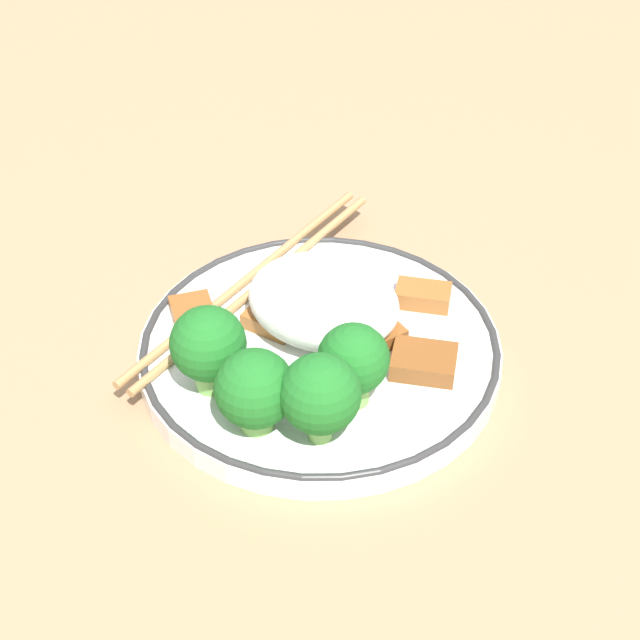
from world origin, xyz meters
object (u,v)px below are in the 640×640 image
at_px(broccoli_back_right, 320,395).
at_px(chopsticks, 252,283).
at_px(broccoli_back_left, 208,346).
at_px(broccoli_mid_left, 353,361).
at_px(broccoli_back_center, 259,392).
at_px(plate, 320,351).

bearing_deg(broccoli_back_right, chopsticks, 135.92).
height_order(broccoli_back_left, broccoli_mid_left, broccoli_back_left).
height_order(broccoli_back_center, chopsticks, broccoli_back_center).
xyz_separation_m(broccoli_back_left, broccoli_mid_left, (0.08, 0.03, -0.00)).
height_order(plate, broccoli_back_center, broccoli_back_center).
bearing_deg(broccoli_back_center, plate, 91.92).
distance_m(plate, broccoli_mid_left, 0.06).
bearing_deg(broccoli_back_center, broccoli_back_right, 14.60).
xyz_separation_m(plate, broccoli_back_left, (-0.04, -0.06, 0.04)).
relative_size(broccoli_back_center, broccoli_mid_left, 0.98).
relative_size(broccoli_back_left, broccoli_back_center, 1.08).
distance_m(broccoli_back_left, broccoli_back_center, 0.05).
distance_m(broccoli_back_right, broccoli_mid_left, 0.04).
bearing_deg(broccoli_mid_left, plate, 139.08).
bearing_deg(broccoli_back_right, broccoli_back_center, -165.40).
bearing_deg(chopsticks, plate, -24.39).
bearing_deg(plate, chopsticks, 155.61).
relative_size(broccoli_back_left, broccoli_back_right, 0.99).
xyz_separation_m(broccoli_mid_left, chopsticks, (-0.11, 0.06, -0.03)).
height_order(broccoli_back_left, broccoli_back_center, broccoli_back_left).
distance_m(plate, broccoli_back_right, 0.09).
distance_m(broccoli_mid_left, chopsticks, 0.13).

